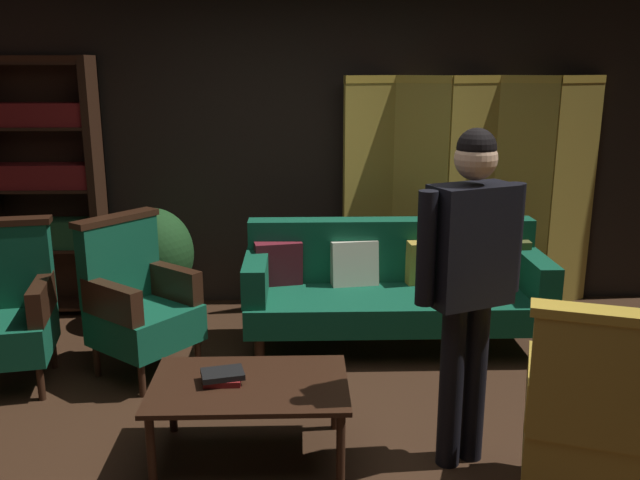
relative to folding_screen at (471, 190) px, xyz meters
name	(u,v)px	position (x,y,z in m)	size (l,w,h in m)	color
ground_plane	(325,453)	(-1.28, -2.24, -0.99)	(10.00, 10.00, 0.00)	#331E11
back_wall	(314,137)	(-1.28, 0.21, 0.41)	(7.20, 0.10, 2.80)	black
folding_screen	(471,190)	(0.00, 0.00, 0.00)	(2.12, 0.25, 1.90)	#B29338
bookshelf	(44,185)	(-3.43, -0.05, 0.07)	(0.90, 0.32, 2.05)	black
velvet_couch	(393,283)	(-0.73, -0.79, -0.53)	(2.12, 0.78, 0.88)	black
coffee_table	(249,391)	(-1.66, -2.26, -0.61)	(1.00, 0.64, 0.42)	black
armchair_gilt_accent	(593,416)	(-0.12, -2.77, -0.50)	(0.74, 0.73, 1.04)	gold
armchair_wing_left	(4,310)	(-3.26, -1.36, -0.50)	(0.67, 0.67, 1.04)	black
armchair_wing_right	(138,301)	(-2.46, -1.22, -0.50)	(0.81, 0.81, 1.04)	black
standing_figure	(469,270)	(-0.59, -2.32, 0.04)	(0.55, 0.35, 1.70)	black
potted_plant	(154,258)	(-2.54, -0.33, -0.46)	(0.62, 0.62, 0.92)	brown
book_red_leather	(223,379)	(-1.80, -2.26, -0.55)	(0.18, 0.14, 0.03)	maroon
book_black_cloth	(223,374)	(-1.80, -2.26, -0.52)	(0.21, 0.15, 0.03)	black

